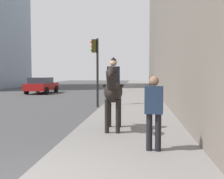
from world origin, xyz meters
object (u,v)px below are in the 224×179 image
(mounted_horse_near, at_px, (113,90))
(traffic_light_near_curb, at_px, (96,61))
(pedestrian_greeting, at_px, (154,108))
(car_near_lane, at_px, (42,85))

(mounted_horse_near, height_order, traffic_light_near_curb, traffic_light_near_curb)
(mounted_horse_near, relative_size, traffic_light_near_curb, 0.61)
(mounted_horse_near, xyz_separation_m, pedestrian_greeting, (-2.10, -1.12, -0.26))
(pedestrian_greeting, height_order, traffic_light_near_curb, traffic_light_near_curb)
(pedestrian_greeting, relative_size, traffic_light_near_curb, 0.46)
(pedestrian_greeting, height_order, car_near_lane, pedestrian_greeting)
(car_near_lane, bearing_deg, mounted_horse_near, -150.88)
(mounted_horse_near, relative_size, pedestrian_greeting, 1.32)
(car_near_lane, xyz_separation_m, traffic_light_near_curb, (-9.21, -6.37, 1.74))
(traffic_light_near_curb, bearing_deg, mounted_horse_near, -166.54)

